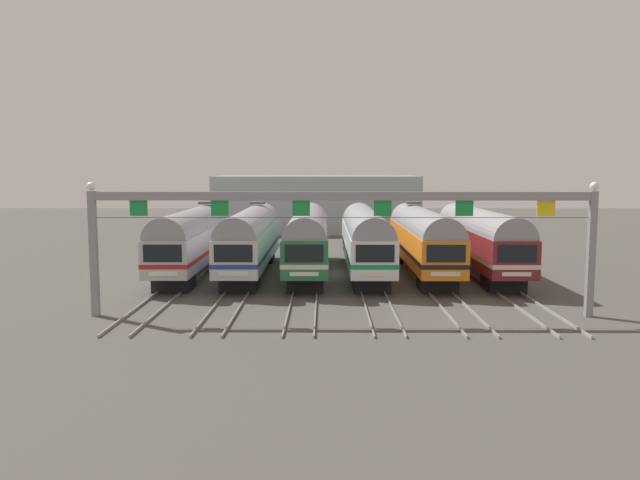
{
  "coord_description": "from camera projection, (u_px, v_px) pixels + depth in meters",
  "views": [
    {
      "loc": [
        -0.91,
        -45.82,
        7.57
      ],
      "look_at": [
        -1.2,
        -1.1,
        2.62
      ],
      "focal_mm": 35.52,
      "sensor_mm": 36.0,
      "label": 1
    }
  ],
  "objects": [
    {
      "name": "ground_plane",
      "position": [
        336.0,
        274.0,
        46.37
      ],
      "size": [
        160.0,
        160.0,
        0.0
      ],
      "primitive_type": "plane",
      "color": "#4C4944"
    },
    {
      "name": "catenary_gantry",
      "position": [
        342.0,
        213.0,
        32.36
      ],
      "size": [
        26.1,
        0.44,
        6.97
      ],
      "color": "gray",
      "rests_on": "ground"
    },
    {
      "name": "commuter_train_white",
      "position": [
        365.0,
        237.0,
        46.05
      ],
      "size": [
        2.88,
        18.06,
        4.77
      ],
      "color": "white",
      "rests_on": "ground"
    },
    {
      "name": "commuter_train_maroon",
      "position": [
        480.0,
        237.0,
        46.0
      ],
      "size": [
        2.88,
        18.06,
        5.05
      ],
      "color": "maroon",
      "rests_on": "ground"
    },
    {
      "name": "track_bed",
      "position": [
        333.0,
        245.0,
        63.25
      ],
      "size": [
        22.36,
        70.0,
        0.15
      ],
      "color": "gray",
      "rests_on": "ground"
    },
    {
      "name": "maintenance_building",
      "position": [
        317.0,
        204.0,
        77.92
      ],
      "size": [
        24.57,
        10.0,
        6.84
      ],
      "primitive_type": "cube",
      "color": "#9EB2B7",
      "rests_on": "ground"
    },
    {
      "name": "commuter_train_green",
      "position": [
        308.0,
        237.0,
        46.08
      ],
      "size": [
        2.88,
        18.06,
        4.77
      ],
      "color": "#236B42",
      "rests_on": "ground"
    },
    {
      "name": "commuter_train_silver",
      "position": [
        251.0,
        237.0,
        46.11
      ],
      "size": [
        2.88,
        18.06,
        5.05
      ],
      "color": "silver",
      "rests_on": "ground"
    },
    {
      "name": "commuter_train_stainless",
      "position": [
        194.0,
        237.0,
        46.14
      ],
      "size": [
        2.88,
        18.06,
        5.05
      ],
      "color": "#B2B5BA",
      "rests_on": "ground"
    },
    {
      "name": "commuter_train_orange",
      "position": [
        422.0,
        237.0,
        46.03
      ],
      "size": [
        2.88,
        18.06,
        5.05
      ],
      "color": "orange",
      "rests_on": "ground"
    }
  ]
}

